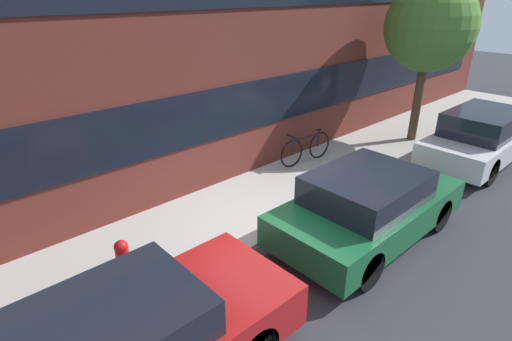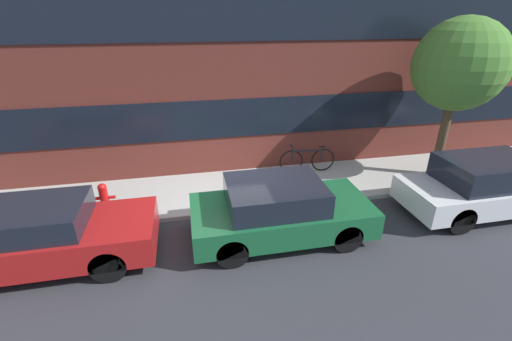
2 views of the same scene
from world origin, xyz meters
name	(u,v)px [view 2 (image 2 of 2)]	position (x,y,z in m)	size (l,w,h in m)	color
ground_plane	(227,215)	(0.00, 0.00, 0.00)	(56.00, 56.00, 0.00)	#333338
sidewalk_strip	(221,191)	(0.00, 1.18, 0.05)	(28.00, 2.35, 0.11)	#B2AFA8
rowhouse_facade	(208,34)	(0.00, 2.79, 3.96)	(28.00, 1.02, 7.90)	maroon
parked_car_red	(34,237)	(-3.74, -1.05, 0.66)	(4.32, 1.60, 1.30)	#AD1919
parked_car_green	(279,210)	(1.02, -1.05, 0.65)	(3.81, 1.76, 1.30)	#195B33
parked_car_white	(488,186)	(6.24, -1.05, 0.69)	(4.23, 1.62, 1.40)	silver
fire_hydrant	(104,198)	(-2.82, 0.57, 0.49)	(0.51, 0.28, 0.76)	red
bicycle	(307,159)	(2.66, 1.81, 0.51)	(1.67, 0.44, 0.81)	black
street_tree	(460,65)	(6.29, 0.83, 3.24)	(2.37, 2.37, 4.33)	brown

